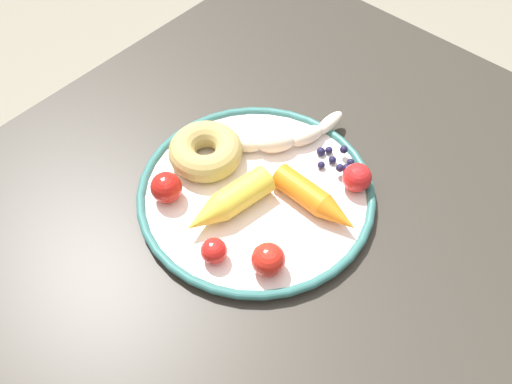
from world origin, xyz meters
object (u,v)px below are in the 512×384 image
object	(u,v)px
tomato_near	(211,249)
tomato_extra	(357,178)
plate	(256,193)
tomato_far	(166,187)
blueberry_pile	(335,159)
carrot_orange	(316,201)
carrot_yellow	(228,203)
banana	(274,138)
dining_table	(245,272)
tomato_mid	(268,260)
donut	(206,151)

from	to	relation	value
tomato_near	tomato_extra	bearing A→B (deg)	161.68
tomato_near	tomato_extra	distance (m)	0.22
plate	tomato_extra	distance (m)	0.14
tomato_far	tomato_extra	distance (m)	0.25
blueberry_pile	tomato_extra	size ratio (longest dim) A/B	1.45
blueberry_pile	tomato_far	size ratio (longest dim) A/B	1.36
tomato_extra	tomato_far	bearing A→B (deg)	-44.22
carrot_orange	plate	bearing A→B (deg)	-67.31
carrot_yellow	banana	bearing A→B (deg)	-165.55
plate	banana	distance (m)	0.09
dining_table	blueberry_pile	bearing A→B (deg)	173.98
banana	carrot_yellow	xyz separation A→B (m)	(0.13, 0.03, 0.01)
carrot_orange	tomato_mid	distance (m)	0.11
carrot_orange	tomato_near	size ratio (longest dim) A/B	3.88
dining_table	banana	world-z (taller)	banana
plate	carrot_yellow	world-z (taller)	carrot_yellow
donut	dining_table	bearing A→B (deg)	65.75
donut	tomato_extra	xyz separation A→B (m)	(-0.10, 0.18, 0.00)
carrot_orange	tomato_far	xyz separation A→B (m)	(0.12, -0.16, 0.00)
plate	tomato_mid	bearing A→B (deg)	48.79
plate	tomato_far	world-z (taller)	tomato_far
tomato_far	blueberry_pile	bearing A→B (deg)	146.54
banana	tomato_extra	size ratio (longest dim) A/B	4.48
tomato_mid	banana	bearing A→B (deg)	-141.38
donut	blueberry_pile	distance (m)	0.18
banana	blueberry_pile	xyz separation A→B (m)	(-0.03, 0.09, -0.00)
carrot_orange	carrot_yellow	xyz separation A→B (m)	(0.08, -0.08, 0.00)
carrot_yellow	tomato_far	bearing A→B (deg)	-64.49
banana	blueberry_pile	distance (m)	0.09
donut	tomato_extra	distance (m)	0.21
plate	tomato_mid	distance (m)	0.12
plate	tomato_extra	xyz separation A→B (m)	(-0.10, 0.09, 0.02)
tomato_near	tomato_far	distance (m)	0.11
dining_table	plate	size ratio (longest dim) A/B	3.30
carrot_orange	tomato_extra	size ratio (longest dim) A/B	3.23
blueberry_pile	dining_table	bearing A→B (deg)	-6.02
tomato_far	tomato_near	bearing A→B (deg)	76.28
donut	tomato_extra	size ratio (longest dim) A/B	2.60
dining_table	tomato_near	size ratio (longest dim) A/B	32.18
dining_table	donut	world-z (taller)	donut
dining_table	carrot_yellow	world-z (taller)	carrot_yellow
dining_table	carrot_orange	size ratio (longest dim) A/B	8.29
blueberry_pile	tomato_far	bearing A→B (deg)	-33.46
tomato_mid	tomato_extra	size ratio (longest dim) A/B	1.06
plate	blueberry_pile	bearing A→B (deg)	156.74
donut	carrot_orange	bearing A→B (deg)	102.20
carrot_orange	tomato_near	world-z (taller)	same
dining_table	tomato_near	xyz separation A→B (m)	(0.05, -0.00, 0.12)
carrot_yellow	tomato_extra	distance (m)	0.17
banana	carrot_yellow	distance (m)	0.13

